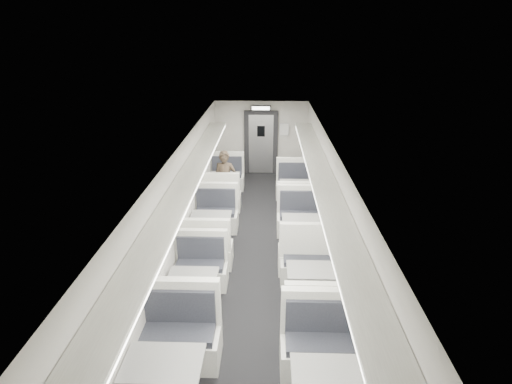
# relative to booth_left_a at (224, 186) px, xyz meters

# --- Properties ---
(room) EXTENTS (3.24, 12.24, 2.64)m
(room) POSITION_rel_booth_left_a_xyz_m (1.00, -3.71, 0.83)
(room) COLOR black
(room) RESTS_ON ground
(booth_left_a) EXTENTS (1.02, 2.06, 1.10)m
(booth_left_a) POSITION_rel_booth_left_a_xyz_m (0.00, 0.00, 0.00)
(booth_left_a) COLOR white
(booth_left_a) RESTS_ON room
(booth_left_b) EXTENTS (1.05, 2.13, 1.14)m
(booth_left_b) POSITION_rel_booth_left_a_xyz_m (0.00, -2.72, 0.01)
(booth_left_b) COLOR white
(booth_left_b) RESTS_ON room
(booth_left_c) EXTENTS (0.99, 2.01, 1.07)m
(booth_left_c) POSITION_rel_booth_left_a_xyz_m (0.00, -4.94, -0.01)
(booth_left_c) COLOR white
(booth_left_c) RESTS_ON room
(booth_right_a) EXTENTS (1.04, 2.11, 1.13)m
(booth_right_a) POSITION_rel_booth_left_a_xyz_m (2.00, -0.63, 0.01)
(booth_right_a) COLOR white
(booth_right_a) RESTS_ON room
(booth_right_b) EXTENTS (1.07, 2.17, 1.16)m
(booth_right_b) POSITION_rel_booth_left_a_xyz_m (2.00, -2.86, 0.02)
(booth_right_b) COLOR white
(booth_right_b) RESTS_ON room
(booth_right_c) EXTENTS (1.01, 2.05, 1.10)m
(booth_right_c) POSITION_rel_booth_left_a_xyz_m (2.00, -4.72, -0.00)
(booth_right_c) COLOR white
(booth_right_c) RESTS_ON room
(passenger) EXTENTS (0.63, 0.45, 1.64)m
(passenger) POSITION_rel_booth_left_a_xyz_m (0.12, -0.80, 0.45)
(passenger) COLOR black
(passenger) RESTS_ON room
(window_a) EXTENTS (0.02, 1.18, 0.84)m
(window_a) POSITION_rel_booth_left_a_xyz_m (-0.49, -0.31, 0.98)
(window_a) COLOR black
(window_a) RESTS_ON room
(window_b) EXTENTS (0.02, 1.18, 0.84)m
(window_b) POSITION_rel_booth_left_a_xyz_m (-0.49, -2.51, 0.98)
(window_b) COLOR black
(window_b) RESTS_ON room
(window_c) EXTENTS (0.02, 1.18, 0.84)m
(window_c) POSITION_rel_booth_left_a_xyz_m (-0.49, -4.71, 0.98)
(window_c) COLOR black
(window_c) RESTS_ON room
(window_d) EXTENTS (0.02, 1.18, 0.84)m
(window_d) POSITION_rel_booth_left_a_xyz_m (-0.49, -6.91, 0.98)
(window_d) COLOR black
(window_d) RESTS_ON room
(luggage_rack_left) EXTENTS (0.46, 10.40, 0.09)m
(luggage_rack_left) POSITION_rel_booth_left_a_xyz_m (-0.24, -4.01, 1.55)
(luggage_rack_left) COLOR white
(luggage_rack_left) RESTS_ON room
(luggage_rack_right) EXTENTS (0.46, 10.40, 0.09)m
(luggage_rack_right) POSITION_rel_booth_left_a_xyz_m (2.24, -4.01, 1.55)
(luggage_rack_right) COLOR white
(luggage_rack_right) RESTS_ON room
(vestibule_door) EXTENTS (1.10, 0.13, 2.10)m
(vestibule_door) POSITION_rel_booth_left_a_xyz_m (1.00, 2.22, 0.67)
(vestibule_door) COLOR black
(vestibule_door) RESTS_ON room
(exit_sign) EXTENTS (0.62, 0.12, 0.16)m
(exit_sign) POSITION_rel_booth_left_a_xyz_m (1.00, 1.73, 1.91)
(exit_sign) COLOR black
(exit_sign) RESTS_ON room
(wall_notice) EXTENTS (0.32, 0.02, 0.40)m
(wall_notice) POSITION_rel_booth_left_a_xyz_m (1.75, 2.21, 1.13)
(wall_notice) COLOR white
(wall_notice) RESTS_ON room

